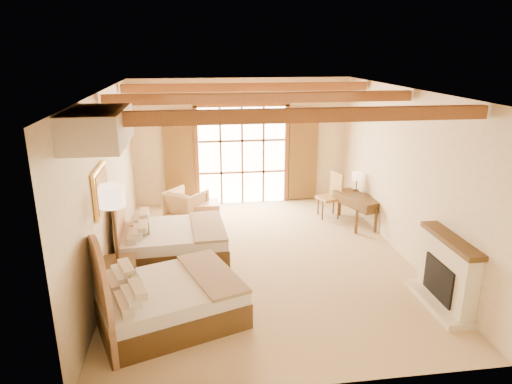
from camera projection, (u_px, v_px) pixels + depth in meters
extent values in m
plane|color=tan|center=(262.00, 259.00, 8.81)|extent=(7.00, 7.00, 0.00)
plane|color=beige|center=(242.00, 142.00, 11.63)|extent=(5.50, 0.00, 5.50)
plane|color=beige|center=(107.00, 186.00, 7.96)|extent=(0.00, 7.00, 7.00)
plane|color=beige|center=(405.00, 174.00, 8.68)|extent=(0.00, 7.00, 7.00)
plane|color=#AC6C34|center=(263.00, 91.00, 7.84)|extent=(7.00, 7.00, 0.00)
cube|color=white|center=(242.00, 156.00, 11.69)|extent=(2.20, 0.02, 2.50)
cube|color=brown|center=(179.00, 158.00, 11.46)|extent=(0.75, 0.06, 2.40)
cube|color=brown|center=(303.00, 154.00, 11.87)|extent=(0.75, 0.06, 2.40)
cube|color=beige|center=(448.00, 273.00, 7.09)|extent=(0.25, 1.30, 1.10)
cube|color=black|center=(443.00, 280.00, 7.11)|extent=(0.18, 0.80, 0.60)
cube|color=beige|center=(438.00, 302.00, 7.23)|extent=(0.45, 1.40, 0.10)
cube|color=#4D381C|center=(452.00, 240.00, 6.92)|extent=(0.30, 1.40, 0.08)
cube|color=#F1B546|center=(100.00, 190.00, 7.21)|extent=(0.05, 0.95, 0.75)
cube|color=#D79C4E|center=(102.00, 190.00, 7.22)|extent=(0.02, 0.82, 0.62)
cube|color=beige|center=(98.00, 127.00, 5.71)|extent=(0.70, 1.40, 0.45)
cube|color=#4D381C|center=(170.00, 309.00, 6.78)|extent=(2.40, 2.11, 0.39)
cube|color=silver|center=(169.00, 291.00, 6.69)|extent=(2.35, 2.06, 0.22)
cube|color=#93775C|center=(215.00, 280.00, 6.75)|extent=(1.09, 1.66, 0.05)
cube|color=gray|center=(135.00, 279.00, 6.56)|extent=(0.25, 0.43, 0.24)
cube|color=#4D381C|center=(173.00, 249.00, 8.81)|extent=(2.09, 1.63, 0.39)
cube|color=silver|center=(172.00, 234.00, 8.71)|extent=(2.05, 1.60, 0.22)
cube|color=#93775C|center=(208.00, 227.00, 8.77)|extent=(0.69, 1.58, 0.05)
cube|color=gray|center=(147.00, 224.00, 8.59)|extent=(0.14, 0.42, 0.24)
cube|color=#4D381C|center=(119.00, 279.00, 7.38)|extent=(0.61, 0.61, 0.66)
cylinder|color=#392C18|center=(121.00, 295.00, 7.49)|extent=(0.27, 0.27, 0.03)
cylinder|color=#392C18|center=(117.00, 250.00, 7.25)|extent=(0.04, 0.04, 1.62)
cylinder|color=#FFDBB5|center=(111.00, 196.00, 6.97)|extent=(0.40, 0.40, 0.34)
imported|color=tan|center=(186.00, 205.00, 10.73)|extent=(1.13, 1.13, 0.74)
cube|color=#A27155|center=(206.00, 211.00, 10.77)|extent=(0.62, 0.62, 0.44)
cube|color=#4D381C|center=(358.00, 197.00, 10.41)|extent=(0.93, 1.35, 0.04)
cube|color=#4D381C|center=(358.00, 202.00, 10.45)|extent=(0.90, 1.32, 0.20)
cube|color=olive|center=(329.00, 198.00, 10.88)|extent=(0.59, 0.59, 0.06)
cube|color=olive|center=(338.00, 185.00, 10.81)|extent=(0.19, 0.47, 0.58)
cylinder|color=#392C18|center=(356.00, 190.00, 10.81)|extent=(0.13, 0.13, 0.02)
cylinder|color=#392C18|center=(356.00, 184.00, 10.76)|extent=(0.03, 0.03, 0.31)
cylinder|color=#FFDBB5|center=(357.00, 176.00, 10.70)|extent=(0.22, 0.22, 0.18)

